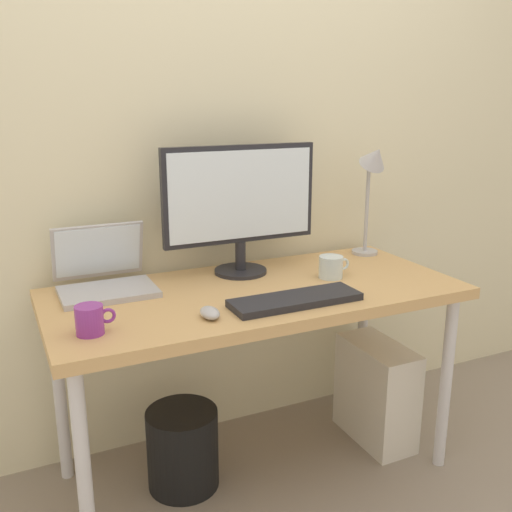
% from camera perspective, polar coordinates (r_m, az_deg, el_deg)
% --- Properties ---
extents(ground_plane, '(6.00, 6.00, 0.00)m').
position_cam_1_polar(ground_plane, '(2.39, 0.00, -20.15)').
color(ground_plane, gray).
extents(back_wall, '(4.40, 0.04, 2.60)m').
position_cam_1_polar(back_wall, '(2.30, -4.22, 13.11)').
color(back_wall, beige).
rests_on(back_wall, ground_plane).
extents(desk, '(1.45, 0.66, 0.74)m').
position_cam_1_polar(desk, '(2.07, 0.00, -4.94)').
color(desk, tan).
rests_on(desk, ground_plane).
extents(monitor, '(0.60, 0.20, 0.49)m').
position_cam_1_polar(monitor, '(2.17, -1.55, 5.38)').
color(monitor, '#232328').
rests_on(monitor, desk).
extents(laptop, '(0.32, 0.29, 0.22)m').
position_cam_1_polar(laptop, '(2.10, -14.68, -1.73)').
color(laptop, '#B2B2B7').
rests_on(laptop, desk).
extents(desk_lamp, '(0.11, 0.16, 0.48)m').
position_cam_1_polar(desk_lamp, '(2.46, 11.40, 7.82)').
color(desk_lamp, '#B2B2B7').
rests_on(desk_lamp, desk).
extents(keyboard, '(0.44, 0.14, 0.02)m').
position_cam_1_polar(keyboard, '(1.91, 3.88, -4.31)').
color(keyboard, '#232328').
rests_on(keyboard, desk).
extents(mouse, '(0.06, 0.09, 0.03)m').
position_cam_1_polar(mouse, '(1.79, -4.54, -5.57)').
color(mouse, '#B2B2B7').
rests_on(mouse, desk).
extents(coffee_mug, '(0.12, 0.08, 0.09)m').
position_cam_1_polar(coffee_mug, '(1.73, -15.94, -6.03)').
color(coffee_mug, purple).
rests_on(coffee_mug, desk).
extents(glass_cup, '(0.12, 0.09, 0.08)m').
position_cam_1_polar(glass_cup, '(2.18, 7.42, -1.08)').
color(glass_cup, silver).
rests_on(glass_cup, desk).
extents(computer_tower, '(0.18, 0.36, 0.42)m').
position_cam_1_polar(computer_tower, '(2.52, 11.69, -12.91)').
color(computer_tower, silver).
rests_on(computer_tower, ground_plane).
extents(wastebasket, '(0.26, 0.26, 0.30)m').
position_cam_1_polar(wastebasket, '(2.25, -7.19, -18.18)').
color(wastebasket, black).
rests_on(wastebasket, ground_plane).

